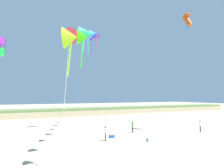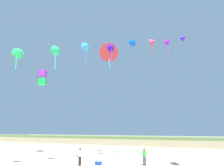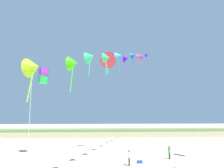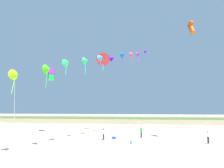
{
  "view_description": "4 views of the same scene",
  "coord_description": "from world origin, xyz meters",
  "views": [
    {
      "loc": [
        -10.24,
        -12.24,
        5.08
      ],
      "look_at": [
        0.65,
        9.33,
        6.55
      ],
      "focal_mm": 32.0,
      "sensor_mm": 36.0,
      "label": 1
    },
    {
      "loc": [
        13.01,
        -10.99,
        3.37
      ],
      "look_at": [
        0.39,
        13.64,
        8.72
      ],
      "focal_mm": 38.0,
      "sensor_mm": 36.0,
      "label": 2
    },
    {
      "loc": [
        -3.99,
        -13.72,
        5.32
      ],
      "look_at": [
        -2.33,
        9.55,
        9.04
      ],
      "focal_mm": 32.0,
      "sensor_mm": 36.0,
      "label": 3
    },
    {
      "loc": [
        4.67,
        -20.82,
        4.71
      ],
      "look_at": [
        0.13,
        13.02,
        8.73
      ],
      "focal_mm": 32.0,
      "sensor_mm": 36.0,
      "label": 4
    }
  ],
  "objects": [
    {
      "name": "kite_banner_string",
      "position": [
        -0.62,
        12.62,
        13.27
      ],
      "size": [
        15.46,
        31.64,
        19.16
      ],
      "color": "#A5EA1C"
    },
    {
      "name": "dune_ridge",
      "position": [
        0.0,
        40.13,
        0.94
      ],
      "size": [
        120.0,
        8.05,
        1.89
      ],
      "color": "#BFAE8B",
      "rests_on": "ground"
    },
    {
      "name": "person_near_right",
      "position": [
        13.65,
        7.48,
        1.0
      ],
      "size": [
        0.58,
        0.33,
        1.72
      ],
      "color": "#282D4C",
      "rests_on": "ground"
    },
    {
      "name": "large_kite_mid_trail",
      "position": [
        12.38,
        8.16,
        16.13
      ],
      "size": [
        1.01,
        1.64,
        2.5
      ],
      "color": "#C74913"
    },
    {
      "name": "person_mid_center",
      "position": [
        -0.53,
        8.66,
        0.95
      ],
      "size": [
        0.29,
        0.56,
        1.64
      ],
      "color": "black",
      "rests_on": "ground"
    },
    {
      "name": "ground_plane",
      "position": [
        0.0,
        0.0,
        0.0
      ],
      "size": [
        240.0,
        240.0,
        0.0
      ],
      "primitive_type": "plane",
      "color": "beige"
    },
    {
      "name": "person_near_left",
      "position": [
        4.98,
        11.55,
        0.92
      ],
      "size": [
        0.52,
        0.35,
        1.6
      ],
      "color": "#282D4C",
      "rests_on": "ground"
    },
    {
      "name": "large_kite_low_lead",
      "position": [
        -2.47,
        18.34,
        14.55
      ],
      "size": [
        3.22,
        2.67,
        3.89
      ],
      "color": "#ED3943"
    },
    {
      "name": "beach_ball",
      "position": [
        3.59,
        6.26,
        0.18
      ],
      "size": [
        0.36,
        0.36,
        0.36
      ],
      "color": "blue",
      "rests_on": "ground"
    },
    {
      "name": "beach_cooler",
      "position": [
        0.86,
        9.78,
        0.21
      ],
      "size": [
        0.58,
        0.41,
        0.46
      ],
      "color": "blue",
      "rests_on": "ground"
    }
  ]
}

